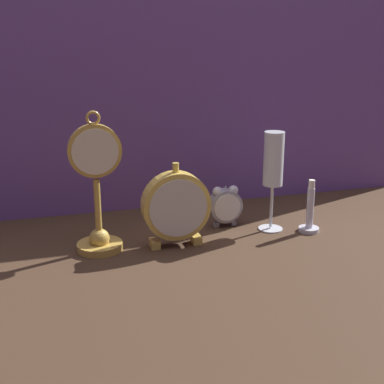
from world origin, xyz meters
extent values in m
plane|color=#422D1E|center=(0.00, 0.00, 0.00)|extent=(4.00, 4.00, 0.00)
cube|color=#6B478E|center=(0.00, 0.33, 0.32)|extent=(1.43, 0.01, 0.64)
cylinder|color=gold|center=(-0.21, 0.07, 0.01)|extent=(0.10, 0.10, 0.02)
sphere|color=gold|center=(-0.21, 0.07, 0.03)|extent=(0.04, 0.04, 0.04)
cylinder|color=gold|center=(-0.21, 0.07, 0.09)|extent=(0.01, 0.01, 0.14)
cylinder|color=gold|center=(-0.21, 0.07, 0.22)|extent=(0.11, 0.02, 0.11)
cylinder|color=beige|center=(-0.21, 0.06, 0.22)|extent=(0.10, 0.00, 0.10)
torus|color=gold|center=(-0.21, 0.07, 0.29)|extent=(0.03, 0.01, 0.03)
cube|color=gray|center=(0.08, 0.13, 0.01)|extent=(0.01, 0.01, 0.01)
cube|color=gray|center=(0.12, 0.13, 0.01)|extent=(0.01, 0.01, 0.01)
cylinder|color=gray|center=(0.10, 0.13, 0.05)|extent=(0.08, 0.03, 0.08)
cylinder|color=silver|center=(0.10, 0.12, 0.05)|extent=(0.07, 0.00, 0.07)
sphere|color=silver|center=(0.08, 0.13, 0.09)|extent=(0.02, 0.02, 0.02)
sphere|color=silver|center=(0.12, 0.13, 0.09)|extent=(0.02, 0.02, 0.02)
cylinder|color=silver|center=(0.10, 0.13, 0.09)|extent=(0.00, 0.00, 0.01)
cube|color=gold|center=(-0.09, 0.05, 0.01)|extent=(0.02, 0.03, 0.02)
cube|color=gold|center=(0.00, 0.05, 0.01)|extent=(0.02, 0.03, 0.02)
cylinder|color=gold|center=(-0.05, 0.05, 0.09)|extent=(0.15, 0.04, 0.15)
cylinder|color=beige|center=(-0.05, 0.03, 0.09)|extent=(0.13, 0.00, 0.13)
cylinder|color=gold|center=(-0.05, 0.05, 0.18)|extent=(0.01, 0.01, 0.02)
cylinder|color=silver|center=(0.20, 0.08, 0.00)|extent=(0.06, 0.06, 0.01)
cylinder|color=silver|center=(0.20, 0.08, 0.06)|extent=(0.01, 0.01, 0.10)
cylinder|color=white|center=(0.20, 0.08, 0.17)|extent=(0.05, 0.05, 0.13)
cylinder|color=#E5D17F|center=(0.20, 0.08, 0.15)|extent=(0.04, 0.04, 0.08)
cylinder|color=silver|center=(0.28, 0.04, 0.01)|extent=(0.05, 0.05, 0.01)
cylinder|color=silver|center=(0.28, 0.04, 0.06)|extent=(0.02, 0.02, 0.10)
cylinder|color=silver|center=(0.28, 0.04, 0.12)|extent=(0.01, 0.01, 0.02)
camera|label=1|loc=(-0.32, -1.02, 0.46)|focal=50.00mm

